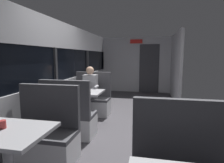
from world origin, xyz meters
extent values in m
cube|color=#423F44|center=(0.00, 0.00, -0.01)|extent=(3.30, 9.20, 0.02)
cube|color=#B2B2B7|center=(-1.45, 0.00, 0.47)|extent=(0.08, 8.40, 0.95)
cube|color=#B2B2B7|center=(-1.45, 0.00, 2.00)|extent=(0.08, 8.40, 0.60)
cube|color=black|center=(-1.46, 0.00, 1.32)|extent=(0.03, 8.40, 0.75)
cube|color=#2D2D30|center=(-1.43, 0.00, 1.32)|extent=(0.06, 0.08, 0.75)
cube|color=#2D2D30|center=(-1.43, 2.10, 1.32)|extent=(0.06, 0.08, 0.75)
cube|color=#2D2D30|center=(-1.43, 4.20, 1.32)|extent=(0.06, 0.08, 0.75)
cube|color=#B2B2B7|center=(0.00, 4.20, 1.15)|extent=(2.90, 0.08, 2.30)
cube|color=#333338|center=(0.55, 4.15, 1.00)|extent=(0.80, 0.04, 2.00)
cube|color=red|center=(0.00, 4.14, 2.12)|extent=(0.50, 0.03, 0.16)
cube|color=#B2B2B7|center=(1.45, 3.00, 1.15)|extent=(0.08, 2.40, 2.30)
cube|color=#99999E|center=(-0.89, -2.09, 0.72)|extent=(0.90, 0.70, 0.04)
cube|color=silver|center=(-0.89, -1.43, 0.20)|extent=(0.95, 0.50, 0.39)
cube|color=#47474C|center=(-0.89, -1.43, 0.42)|extent=(0.95, 0.50, 0.06)
cube|color=#47474C|center=(-0.89, -1.22, 0.78)|extent=(0.95, 0.08, 0.65)
cylinder|color=#9E9EA3|center=(-0.89, 0.16, 0.35)|extent=(0.10, 0.10, 0.70)
cube|color=#99999E|center=(-0.89, 0.16, 0.72)|extent=(0.90, 0.70, 0.04)
cube|color=silver|center=(-0.89, -0.50, 0.20)|extent=(0.95, 0.50, 0.39)
cube|color=#47474C|center=(-0.89, -0.50, 0.42)|extent=(0.95, 0.50, 0.06)
cube|color=#47474C|center=(-0.89, -0.71, 0.78)|extent=(0.95, 0.08, 0.65)
cube|color=silver|center=(-0.89, 0.82, 0.20)|extent=(0.95, 0.50, 0.39)
cube|color=#47474C|center=(-0.89, 0.82, 0.42)|extent=(0.95, 0.50, 0.06)
cube|color=#47474C|center=(-0.89, 1.03, 0.78)|extent=(0.95, 0.08, 0.65)
cube|color=#47474C|center=(0.89, -1.82, 0.78)|extent=(0.95, 0.08, 0.65)
cube|color=#26262D|center=(-0.89, 0.82, 0.23)|extent=(0.30, 0.36, 0.45)
cube|color=#99999E|center=(-0.89, 0.77, 0.75)|extent=(0.34, 0.22, 0.60)
sphere|color=tan|center=(-0.89, 0.75, 1.16)|extent=(0.20, 0.20, 0.20)
cylinder|color=#99999E|center=(-1.09, 0.59, 0.77)|extent=(0.07, 0.28, 0.07)
cylinder|color=#99999E|center=(-0.69, 0.59, 0.77)|extent=(0.07, 0.28, 0.07)
cylinder|color=#B23333|center=(-0.97, -2.05, 0.79)|extent=(0.07, 0.07, 0.09)
cylinder|color=#B23333|center=(-0.88, 0.08, 0.79)|extent=(0.07, 0.07, 0.09)
camera|label=1|loc=(0.58, -3.70, 1.52)|focal=29.73mm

